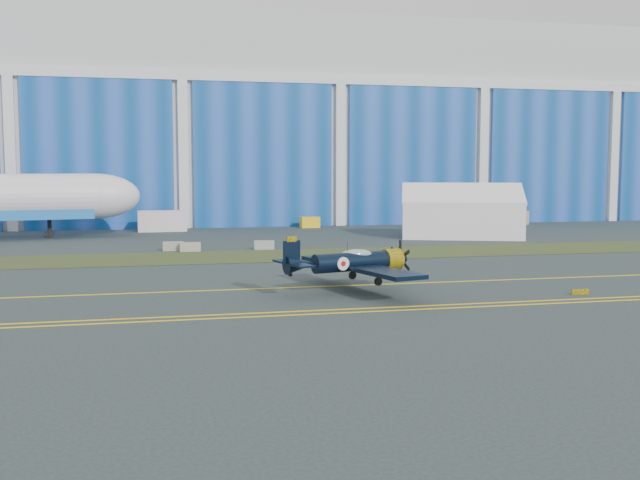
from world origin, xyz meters
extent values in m
plane|color=#2E3939|center=(0.00, 0.00, 0.00)|extent=(260.00, 260.00, 0.00)
cube|color=#475128|center=(0.00, 14.00, 0.02)|extent=(260.00, 10.00, 0.02)
cube|color=silver|center=(0.00, 72.00, 15.00)|extent=(220.00, 45.00, 30.00)
cube|color=#104B9B|center=(0.00, 49.20, 10.00)|extent=(220.00, 0.60, 20.00)
cube|color=silver|center=(0.00, 49.15, 20.60)|extent=(220.00, 0.70, 1.20)
cube|color=yellow|center=(0.00, -5.00, 0.01)|extent=(200.00, 0.20, 0.02)
cube|color=yellow|center=(0.00, -14.50, 0.01)|extent=(80.00, 0.20, 0.02)
cube|color=yellow|center=(0.00, -13.50, 0.01)|extent=(80.00, 0.20, 0.02)
cube|color=yellow|center=(22.00, -12.00, 0.17)|extent=(1.20, 0.15, 0.35)
cube|color=silver|center=(-3.07, 44.64, 1.34)|extent=(6.25, 2.62, 2.68)
cube|color=yellow|center=(16.94, 46.26, 0.74)|extent=(2.58, 1.64, 1.49)
cube|color=gray|center=(47.63, 45.21, 0.99)|extent=(3.69, 2.69, 1.99)
cube|color=gray|center=(-2.52, 20.50, 0.45)|extent=(2.03, 0.73, 0.90)
cube|color=#9C9A8F|center=(-0.91, 19.43, 0.45)|extent=(2.04, 0.75, 0.90)
cube|color=#8C9797|center=(6.42, 19.63, 0.45)|extent=(2.02, 0.69, 0.90)
camera|label=1|loc=(-5.01, -54.41, 7.99)|focal=42.00mm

